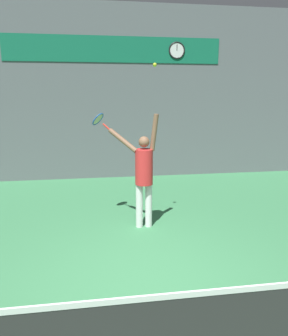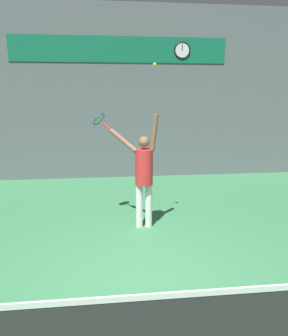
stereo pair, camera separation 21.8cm
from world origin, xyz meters
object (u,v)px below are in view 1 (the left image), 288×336
tennis_racket (99,120)px  tennis_ball (155,65)px  scoreboard_clock (177,50)px  tennis_player (143,172)px

tennis_racket → tennis_ball: tennis_ball is taller
scoreboard_clock → tennis_ball: 4.27m
scoreboard_clock → tennis_player: (-1.58, -3.91, -2.66)m
tennis_racket → tennis_ball: bearing=-28.4°
scoreboard_clock → tennis_racket: scoreboard_clock is taller
tennis_racket → tennis_player: bearing=-31.1°
scoreboard_clock → tennis_ball: bearing=-109.3°
tennis_ball → tennis_racket: bearing=151.6°
tennis_racket → scoreboard_clock: bearing=55.4°
scoreboard_clock → tennis_racket: bearing=-124.6°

